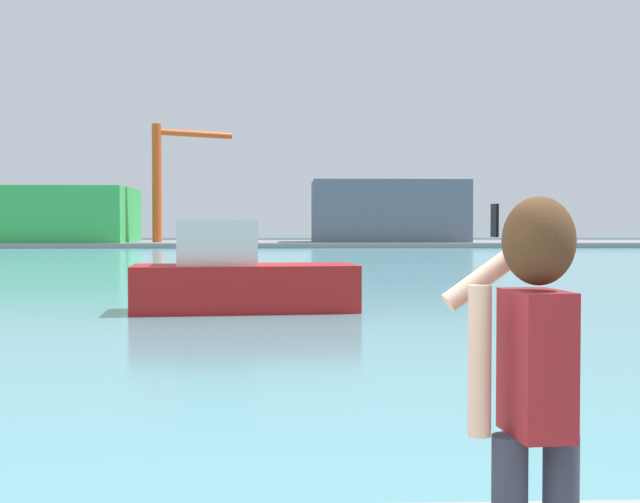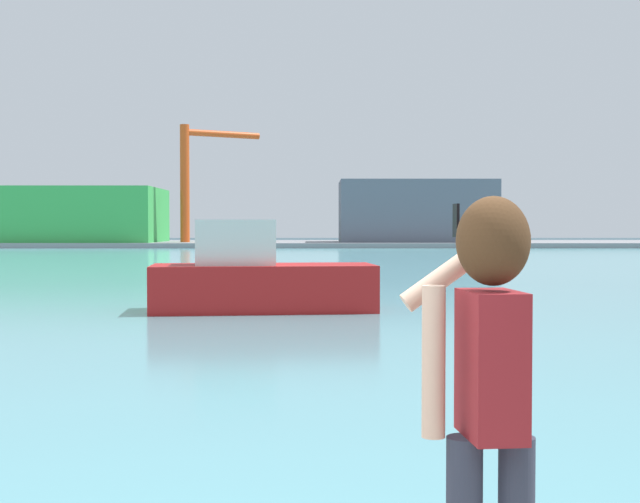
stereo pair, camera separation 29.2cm
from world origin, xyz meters
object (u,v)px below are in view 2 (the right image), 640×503
Objects in this scene: person_photographer at (488,373)px; warehouse_left at (88,215)px; boat_moored at (258,278)px; warehouse_right at (416,211)px; port_crane at (194,171)px.

person_photographer is 0.11× the size of warehouse_left.
boat_moored is 0.38× the size of warehouse_left.
warehouse_right is at bearing 74.24° from boat_moored.
person_photographer is 0.29× the size of boat_moored.
warehouse_right is (10.31, 89.10, 2.19)m from person_photographer.
person_photographer is at bearing -81.15° from port_crane.
boat_moored is 0.48× the size of port_crane.
warehouse_right is 1.33× the size of port_crane.
port_crane is (11.85, -1.43, 4.73)m from warehouse_left.
port_crane is (-11.49, 68.89, 7.32)m from boat_moored.
warehouse_right is at bearing -11.96° from person_photographer.
port_crane reaches higher than person_photographer.
boat_moored is 71.45m from warehouse_right.
warehouse_left is at bearing 10.61° from person_photographer.
boat_moored is at bearing 1.21° from person_photographer.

